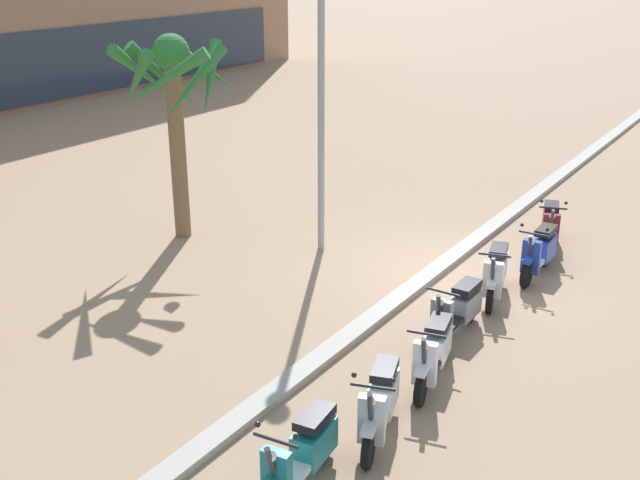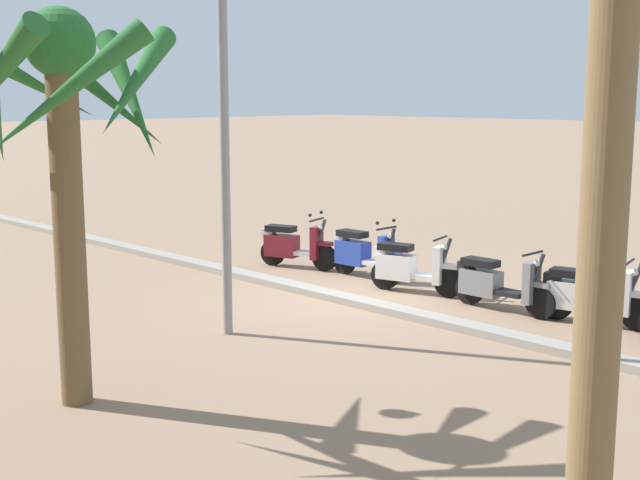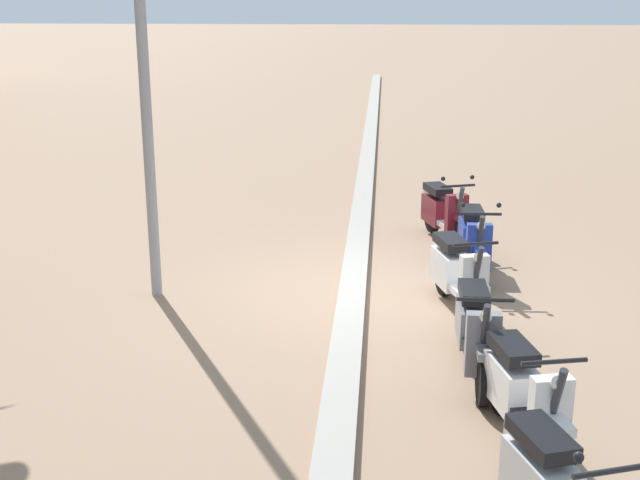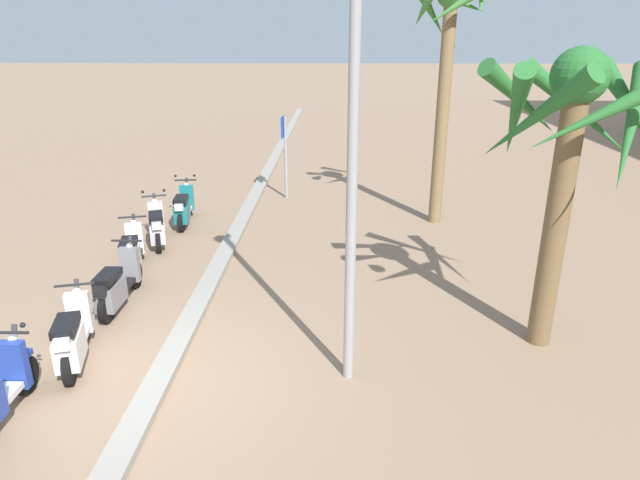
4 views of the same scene
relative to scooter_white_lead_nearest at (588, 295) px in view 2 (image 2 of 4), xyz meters
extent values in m
plane|color=#93755B|center=(3.74, 1.48, -0.45)|extent=(200.00, 200.00, 0.00)
cube|color=gray|center=(3.74, 1.65, -0.39)|extent=(60.00, 0.36, 0.12)
cylinder|color=black|center=(-0.73, -0.17, -0.19)|extent=(0.53, 0.21, 0.52)
cylinder|color=black|center=(0.47, 0.11, -0.19)|extent=(0.53, 0.21, 0.52)
cube|color=black|center=(-0.18, -0.04, -0.13)|extent=(0.65, 0.41, 0.08)
cube|color=white|center=(0.25, 0.06, -0.03)|extent=(0.73, 0.47, 0.43)
cube|color=black|center=(0.27, 0.06, 0.31)|extent=(0.65, 0.43, 0.12)
cube|color=white|center=(-0.55, -0.13, 0.10)|extent=(0.21, 0.36, 0.66)
cube|color=white|center=(-0.73, -0.17, 0.10)|extent=(0.35, 0.23, 0.08)
cylinder|color=#333338|center=(-0.63, -0.15, 0.25)|extent=(0.29, 0.13, 0.69)
cylinder|color=black|center=(-0.55, -0.13, 0.57)|extent=(0.17, 0.55, 0.04)
sphere|color=white|center=(-0.65, -0.15, 0.43)|extent=(0.12, 0.12, 0.12)
cube|color=black|center=(0.55, 0.13, 0.21)|extent=(0.28, 0.25, 0.16)
cylinder|color=black|center=(0.65, 0.26, -0.19)|extent=(0.52, 0.10, 0.52)
cylinder|color=black|center=(2.00, 0.26, -0.19)|extent=(0.52, 0.10, 0.52)
cube|color=black|center=(1.27, 0.26, -0.13)|extent=(0.60, 0.28, 0.08)
cube|color=slate|center=(1.78, 0.26, -0.04)|extent=(0.68, 0.32, 0.42)
cube|color=black|center=(1.80, 0.26, 0.30)|extent=(0.60, 0.30, 0.12)
cube|color=slate|center=(0.83, 0.26, 0.10)|extent=(0.14, 0.34, 0.66)
cube|color=slate|center=(0.65, 0.26, 0.10)|extent=(0.32, 0.16, 0.08)
cylinder|color=#333338|center=(0.75, 0.26, 0.25)|extent=(0.28, 0.07, 0.69)
cylinder|color=black|center=(0.83, 0.26, 0.57)|extent=(0.04, 0.56, 0.04)
sphere|color=white|center=(0.73, 0.26, 0.43)|extent=(0.12, 0.12, 0.12)
cube|color=black|center=(2.08, 0.26, 0.20)|extent=(0.24, 0.20, 0.16)
cylinder|color=black|center=(2.54, 0.12, -0.19)|extent=(0.53, 0.23, 0.52)
cylinder|color=black|center=(3.72, 0.44, -0.19)|extent=(0.53, 0.23, 0.52)
cube|color=white|center=(3.08, 0.26, -0.13)|extent=(0.65, 0.43, 0.08)
cube|color=white|center=(3.51, 0.38, -0.01)|extent=(0.74, 0.49, 0.45)
cube|color=black|center=(3.53, 0.39, 0.35)|extent=(0.66, 0.45, 0.12)
cube|color=white|center=(2.71, 0.16, 0.10)|extent=(0.22, 0.36, 0.66)
cube|color=white|center=(2.54, 0.12, 0.10)|extent=(0.35, 0.24, 0.08)
cylinder|color=#333338|center=(2.64, 0.14, 0.25)|extent=(0.29, 0.14, 0.69)
cylinder|color=black|center=(2.71, 0.16, 0.57)|extent=(0.19, 0.55, 0.04)
sphere|color=white|center=(2.62, 0.14, 0.43)|extent=(0.12, 0.12, 0.12)
cube|color=white|center=(3.80, 0.46, 0.25)|extent=(0.28, 0.26, 0.16)
cylinder|color=black|center=(3.95, -0.05, -0.19)|extent=(0.52, 0.11, 0.52)
cylinder|color=black|center=(5.18, -0.02, -0.19)|extent=(0.52, 0.11, 0.52)
cube|color=silver|center=(4.51, -0.04, -0.13)|extent=(0.61, 0.29, 0.08)
cube|color=#233D9E|center=(4.96, -0.03, 0.00)|extent=(0.69, 0.34, 0.46)
cube|color=black|center=(4.98, -0.03, 0.37)|extent=(0.61, 0.31, 0.12)
cube|color=#233D9E|center=(4.13, -0.05, 0.10)|extent=(0.15, 0.34, 0.66)
cube|color=#233D9E|center=(3.95, -0.05, 0.10)|extent=(0.32, 0.17, 0.08)
cylinder|color=#333338|center=(4.05, -0.05, 0.25)|extent=(0.28, 0.08, 0.69)
cylinder|color=black|center=(4.13, -0.05, 0.57)|extent=(0.05, 0.56, 0.04)
sphere|color=white|center=(4.03, -0.05, 0.43)|extent=(0.12, 0.12, 0.12)
cube|color=silver|center=(5.26, -0.02, 0.27)|extent=(0.24, 0.21, 0.16)
sphere|color=black|center=(4.15, -0.29, 0.69)|extent=(0.07, 0.07, 0.07)
sphere|color=black|center=(4.14, 0.19, 0.69)|extent=(0.07, 0.07, 0.07)
cylinder|color=black|center=(5.65, 0.06, -0.19)|extent=(0.53, 0.25, 0.52)
cylinder|color=black|center=(6.79, 0.43, -0.19)|extent=(0.53, 0.25, 0.52)
cube|color=silver|center=(6.17, 0.23, -0.13)|extent=(0.66, 0.45, 0.08)
cube|color=maroon|center=(6.58, 0.37, -0.01)|extent=(0.75, 0.51, 0.44)
cube|color=black|center=(6.60, 0.37, 0.34)|extent=(0.66, 0.47, 0.12)
cube|color=maroon|center=(5.82, 0.12, 0.10)|extent=(0.24, 0.37, 0.66)
cube|color=maroon|center=(5.65, 0.06, 0.10)|extent=(0.35, 0.25, 0.08)
cylinder|color=#333338|center=(5.74, 0.10, 0.25)|extent=(0.29, 0.15, 0.69)
cylinder|color=black|center=(5.82, 0.12, 0.57)|extent=(0.21, 0.55, 0.04)
sphere|color=white|center=(5.72, 0.09, 0.43)|extent=(0.12, 0.12, 0.12)
cube|color=silver|center=(6.87, 0.46, 0.24)|extent=(0.29, 0.26, 0.16)
sphere|color=black|center=(5.91, -0.10, 0.69)|extent=(0.07, 0.07, 0.07)
sphere|color=black|center=(5.76, 0.35, 0.69)|extent=(0.07, 0.07, 0.07)
cylinder|color=brown|center=(2.40, 7.27, 1.56)|extent=(0.35, 0.35, 4.01)
sphere|color=#286B2D|center=(2.40, 7.27, 3.57)|extent=(0.76, 0.76, 0.76)
cone|color=#286B2D|center=(3.28, 7.29, 3.22)|extent=(0.31, 1.90, 1.15)
cone|color=#286B2D|center=(1.69, 7.59, 3.06)|extent=(0.97, 1.70, 1.44)
cone|color=#286B2D|center=(1.70, 6.79, 3.15)|extent=(1.27, 1.68, 1.27)
cone|color=#286B2D|center=(2.22, 6.54, 3.01)|extent=(1.70, 0.67, 1.52)
cone|color=#286B2D|center=(2.80, 6.60, 3.06)|extent=(1.64, 1.13, 1.44)
cylinder|color=olive|center=(-3.53, 6.63, 2.28)|extent=(0.31, 0.31, 5.44)
cylinder|color=#939399|center=(3.44, 4.27, 2.38)|extent=(0.14, 0.14, 5.65)
camera|label=1|loc=(-9.16, -4.07, 5.58)|focal=42.70mm
camera|label=2|loc=(-6.15, 11.79, 3.01)|focal=47.78mm
camera|label=3|loc=(-6.81, 1.29, 3.43)|focal=46.60mm
camera|label=4|loc=(9.98, 4.07, 4.04)|focal=30.53mm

